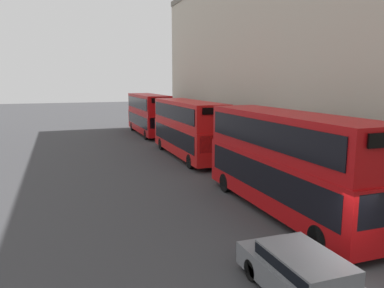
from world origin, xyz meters
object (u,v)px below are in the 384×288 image
object	(u,v)px
bus_leading	(286,159)
bus_second_in_queue	(188,126)
bus_third_in_queue	(148,113)
car_dark_sedan	(306,277)

from	to	relation	value
bus_leading	bus_second_in_queue	size ratio (longest dim) A/B	1.01
bus_third_in_queue	car_dark_sedan	bearing A→B (deg)	-95.89
bus_second_in_queue	bus_leading	bearing A→B (deg)	-90.00
bus_leading	bus_second_in_queue	world-z (taller)	bus_leading
bus_leading	car_dark_sedan	distance (m)	7.25
bus_leading	bus_second_in_queue	distance (m)	13.35
bus_leading	bus_third_in_queue	world-z (taller)	bus_leading
bus_leading	bus_second_in_queue	xyz separation A→B (m)	(0.00, 13.35, -0.08)
bus_second_in_queue	bus_third_in_queue	distance (m)	13.45
bus_leading	bus_third_in_queue	xyz separation A→B (m)	(0.00, 26.80, -0.06)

